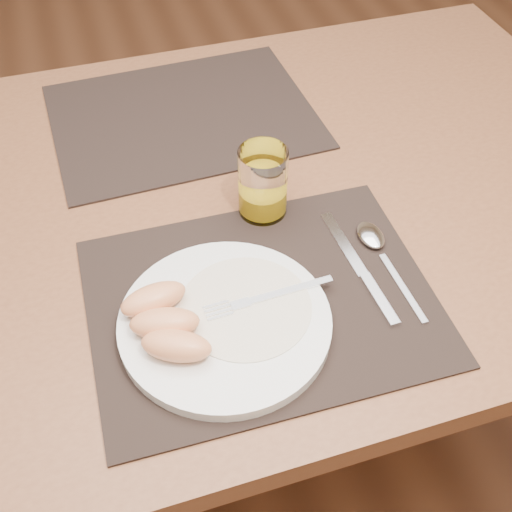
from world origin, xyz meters
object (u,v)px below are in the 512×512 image
Objects in this scene: fork at (258,299)px; juice_glass at (263,186)px; table at (227,232)px; placemat_far at (183,116)px; spoon at (375,242)px; plate at (225,323)px; knife at (364,275)px; placemat_near at (261,301)px.

juice_glass is (0.06, 0.18, 0.03)m from fork.
placemat_far reaches higher than table.
placemat_far is at bearing 89.50° from fork.
table is 7.32× the size of spoon.
spoon is at bearing 17.02° from plate.
plate is 1.22× the size of knife.
plate is at bearing -173.06° from knife.
placemat_near is 0.02m from fork.
fork is at bearing -94.90° from table.
spoon is (0.19, -0.39, 0.01)m from placemat_far.
placemat_far is 2.57× the size of fork.
knife is at bearing 6.94° from plate.
placemat_far is at bearing 83.52° from plate.
plate is 0.25m from spoon.
spoon is (0.04, 0.05, 0.00)m from knife.
plate is 0.20m from knife.
fork is at bearing -176.57° from knife.
table is 3.11× the size of placemat_far.
placemat_near is at bearing 178.81° from knife.
table is at bearing 120.98° from knife.
plate is 1.54× the size of fork.
spoon is (0.17, -0.17, 0.09)m from table.
placemat_near is 0.19m from spoon.
table is at bearing 134.89° from spoon.
spoon is (0.18, 0.05, 0.01)m from placemat_near.
fork is 0.92× the size of spoon.
placemat_far is 1.67× the size of plate.
placemat_near is 2.35× the size of spoon.
juice_glass is at bearing -77.89° from placemat_far.
knife is 2.03× the size of juice_glass.
placemat_far is 4.15× the size of juice_glass.
plate reaches higher than spoon.
fork is at bearing 17.48° from plate.
plate is 0.23m from juice_glass.
table is 0.15m from juice_glass.
placemat_near is at bearing 56.42° from fork.
juice_glass reaches higher than knife.
fork is 1.62× the size of juice_glass.
plate is 1.41× the size of spoon.
knife is at bearing -61.58° from juice_glass.
plate is (-0.05, -0.47, 0.01)m from placemat_far.
placemat_near is at bearing -89.45° from placemat_far.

